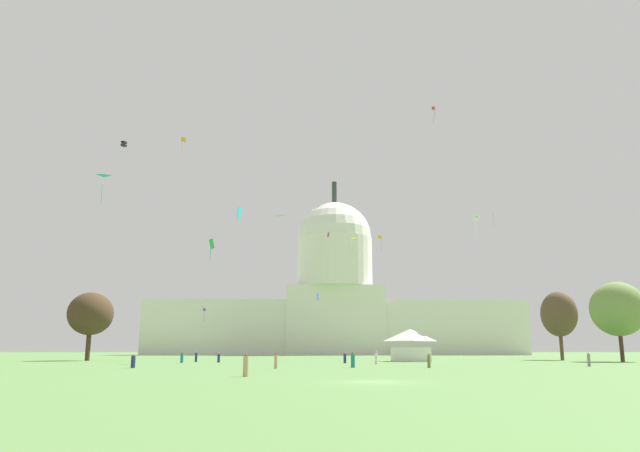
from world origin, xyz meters
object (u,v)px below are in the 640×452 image
object	(u,v)px
kite_lime_mid	(281,217)
kite_white_mid	(476,217)
kite_orange_high	(183,140)
kite_black_mid	(124,144)
kite_yellow_mid	(352,241)
person_tan_back_center	(276,361)
kite_magenta_mid	(328,235)
person_navy_mid_center	(133,362)
person_navy_back_right	(345,358)
kite_violet_low	(204,310)
kite_red_high	(433,109)
tree_east_near	(559,314)
kite_turquoise_mid	(104,181)
event_tent	(410,345)
person_grey_edge_west	(589,360)
capitol_building	(335,299)
kite_pink_mid	(493,217)
person_white_front_left	(376,358)
person_olive_near_tent	(429,361)
tree_west_near	(91,314)
kite_green_low	(212,245)
person_teal_front_center	(182,358)
person_navy_lawn_far_right	(219,358)
tree_east_mid	(618,309)
person_tan_edge_east	(246,366)
kite_blue_low	(318,297)
kite_gold_mid	(380,237)
person_navy_mid_left	(196,357)
kite_cyan_mid	(239,213)
person_teal_back_left	(353,361)

from	to	relation	value
kite_lime_mid	kite_white_mid	xyz separation A→B (m)	(36.01, 12.64, 2.95)
kite_white_mid	kite_orange_high	bearing A→B (deg)	-105.58
kite_black_mid	kite_yellow_mid	size ratio (longest dim) A/B	0.39
person_tan_back_center	kite_black_mid	world-z (taller)	kite_black_mid
kite_yellow_mid	kite_magenta_mid	bearing A→B (deg)	130.99
person_navy_mid_center	person_navy_back_right	world-z (taller)	person_navy_back_right
kite_orange_high	kite_violet_low	bearing A→B (deg)	38.27
kite_red_high	kite_white_mid	bearing A→B (deg)	-35.48
person_navy_back_right	tree_east_near	bearing A→B (deg)	-94.79
kite_turquoise_mid	kite_black_mid	bearing A→B (deg)	119.79
event_tent	kite_yellow_mid	bearing A→B (deg)	-162.25
kite_violet_low	kite_red_high	size ratio (longest dim) A/B	0.82
person_navy_mid_center	kite_red_high	bearing A→B (deg)	3.54
kite_violet_low	person_grey_edge_west	bearing A→B (deg)	16.52
capitol_building	kite_white_mid	distance (m)	108.22
person_navy_mid_center	kite_red_high	world-z (taller)	kite_red_high
kite_pink_mid	kite_orange_high	distance (m)	72.66
person_white_front_left	kite_black_mid	distance (m)	46.09
person_olive_near_tent	capitol_building	bearing A→B (deg)	-78.41
tree_west_near	kite_green_low	size ratio (longest dim) A/B	3.74
person_navy_back_right	person_teal_front_center	bearing A→B (deg)	46.44
tree_west_near	kite_white_mid	size ratio (longest dim) A/B	2.61
person_navy_lawn_far_right	kite_lime_mid	xyz separation A→B (m)	(8.97, 3.01, 22.59)
tree_west_near	person_navy_back_right	world-z (taller)	tree_west_near
tree_east_mid	kite_pink_mid	world-z (taller)	kite_pink_mid
tree_west_near	kite_yellow_mid	world-z (taller)	kite_yellow_mid
person_navy_mid_center	person_tan_edge_east	xyz separation A→B (m)	(14.18, -21.20, 0.09)
event_tent	person_olive_near_tent	xyz separation A→B (m)	(-3.83, -34.56, -1.98)
person_grey_edge_west	kite_orange_high	distance (m)	80.29
kite_magenta_mid	capitol_building	bearing A→B (deg)	-1.00
person_navy_back_right	kite_yellow_mid	size ratio (longest dim) A/B	0.78
kite_green_low	kite_blue_low	size ratio (longest dim) A/B	2.02
kite_violet_low	kite_gold_mid	bearing A→B (deg)	27.53
person_white_front_left	kite_gold_mid	bearing A→B (deg)	-139.45
kite_black_mid	capitol_building	bearing A→B (deg)	-177.60
person_navy_mid_left	kite_red_high	world-z (taller)	kite_red_high
kite_green_low	kite_yellow_mid	size ratio (longest dim) A/B	1.56
tree_west_near	person_navy_lawn_far_right	xyz separation A→B (m)	(25.26, -15.26, -7.45)
kite_turquoise_mid	kite_red_high	bearing A→B (deg)	-154.83
person_navy_lawn_far_right	kite_cyan_mid	size ratio (longest dim) A/B	1.09
capitol_building	person_tan_back_center	world-z (taller)	capitol_building
tree_east_near	kite_magenta_mid	world-z (taller)	kite_magenta_mid
person_teal_back_left	kite_blue_low	bearing A→B (deg)	93.32
tree_east_near	kite_cyan_mid	distance (m)	69.91
person_white_front_left	kite_pink_mid	size ratio (longest dim) A/B	0.50
event_tent	kite_magenta_mid	world-z (taller)	kite_magenta_mid
tree_east_mid	kite_gold_mid	world-z (taller)	kite_gold_mid
kite_blue_low	person_grey_edge_west	bearing A→B (deg)	-88.87
person_navy_back_right	kite_orange_high	distance (m)	54.97
person_navy_mid_center	person_tan_edge_east	size ratio (longest dim) A/B	0.90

